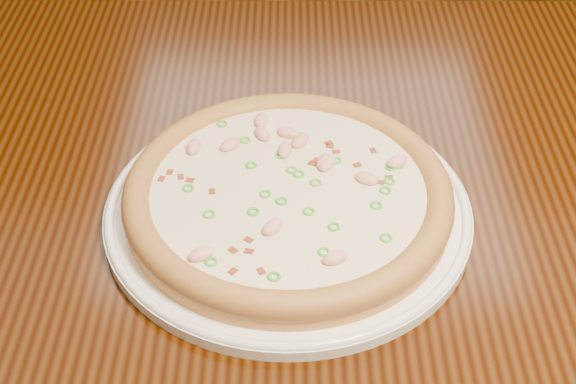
{
  "coord_description": "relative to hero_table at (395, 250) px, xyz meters",
  "views": [
    {
      "loc": [
        -0.09,
        -0.89,
        1.29
      ],
      "look_at": [
        -0.09,
        -0.3,
        0.78
      ],
      "focal_mm": 50.0,
      "sensor_mm": 36.0,
      "label": 1
    }
  ],
  "objects": [
    {
      "name": "hero_table",
      "position": [
        0.0,
        0.0,
        0.0
      ],
      "size": [
        1.2,
        0.8,
        0.75
      ],
      "color": "black",
      "rests_on": "ground"
    },
    {
      "name": "plate",
      "position": [
        -0.12,
        -0.05,
        0.11
      ],
      "size": [
        0.36,
        0.36,
        0.02
      ],
      "color": "white",
      "rests_on": "hero_table"
    },
    {
      "name": "pizza",
      "position": [
        -0.12,
        -0.05,
        0.13
      ],
      "size": [
        0.32,
        0.32,
        0.03
      ],
      "color": "tan",
      "rests_on": "plate"
    }
  ]
}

